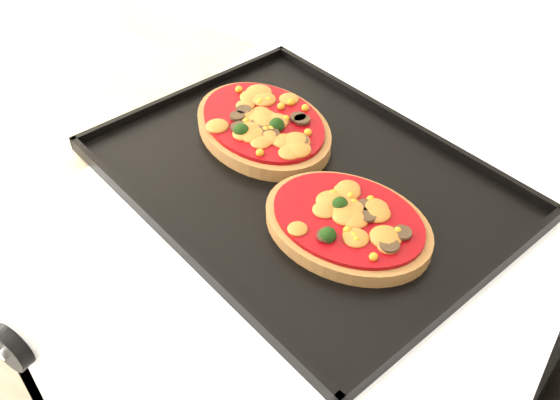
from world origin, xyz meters
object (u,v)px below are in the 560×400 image
Objects in this scene: stove at (308,396)px; baking_tray at (302,177)px; pizza_left at (263,124)px; pizza_right at (347,221)px.

stove is 0.47m from baking_tray.
pizza_left reaches higher than stove.
pizza_right is (0.05, -0.03, 0.48)m from stove.
pizza_right is at bearing -28.38° from pizza_left.
baking_tray is at bearing -28.02° from pizza_left.
stove is 0.50m from pizza_left.
pizza_left is 1.10× the size of pizza_right.
baking_tray is at bearing 151.26° from pizza_right.
baking_tray is 0.11m from pizza_left.
pizza_right reaches higher than stove.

